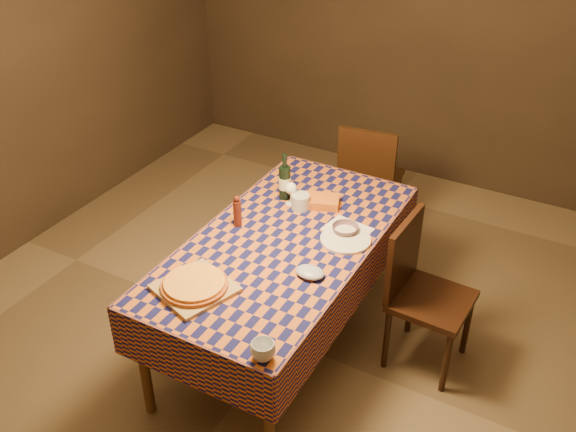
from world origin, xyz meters
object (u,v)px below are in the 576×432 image
at_px(dining_table, 284,251).
at_px(cutting_board, 195,288).
at_px(pizza, 195,284).
at_px(bowl, 345,229).
at_px(wine_bottle, 285,182).
at_px(chair_far, 369,175).
at_px(white_plate, 346,239).
at_px(chair_right, 420,286).

xyz_separation_m(dining_table, cutting_board, (-0.17, -0.60, 0.09)).
xyz_separation_m(cutting_board, pizza, (0.00, 0.00, 0.03)).
distance_m(bowl, wine_bottle, 0.53).
height_order(dining_table, bowl, bowl).
distance_m(bowl, chair_far, 1.19).
bearing_deg(dining_table, white_plate, 27.38).
bearing_deg(dining_table, cutting_board, -106.10).
distance_m(dining_table, chair_far, 1.36).
bearing_deg(cutting_board, wine_bottle, 92.52).
distance_m(pizza, chair_far, 1.98).
height_order(white_plate, chair_right, chair_right).
bearing_deg(white_plate, dining_table, -152.62).
bearing_deg(bowl, dining_table, -140.07).
bearing_deg(bowl, cutting_board, -118.26).
bearing_deg(cutting_board, dining_table, 73.90).
height_order(dining_table, chair_far, chair_far).
xyz_separation_m(white_plate, chair_far, (-0.34, 1.19, -0.26)).
bearing_deg(white_plate, bowl, 116.68).
bearing_deg(pizza, chair_right, 44.35).
bearing_deg(chair_right, white_plate, -164.12).
xyz_separation_m(pizza, chair_right, (0.90, 0.88, -0.29)).
relative_size(bowl, chair_far, 0.16).
height_order(cutting_board, pizza, pizza).
bearing_deg(white_plate, chair_far, 105.92).
relative_size(dining_table, chair_far, 1.98).
distance_m(white_plate, chair_far, 1.26).
height_order(cutting_board, wine_bottle, wine_bottle).
relative_size(chair_far, chair_right, 1.00).
bearing_deg(pizza, cutting_board, -116.57).
bearing_deg(bowl, wine_bottle, 160.21).
distance_m(cutting_board, pizza, 0.03).
bearing_deg(wine_bottle, cutting_board, -87.48).
relative_size(white_plate, chair_far, 0.31).
relative_size(dining_table, cutting_board, 5.36).
bearing_deg(chair_far, chair_right, -54.62).
height_order(bowl, wine_bottle, wine_bottle).
height_order(wine_bottle, white_plate, wine_bottle).
height_order(pizza, white_plate, pizza).
bearing_deg(wine_bottle, white_plate, -25.06).
height_order(wine_bottle, chair_right, wine_bottle).
height_order(pizza, bowl, pizza).
bearing_deg(wine_bottle, pizza, -87.48).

